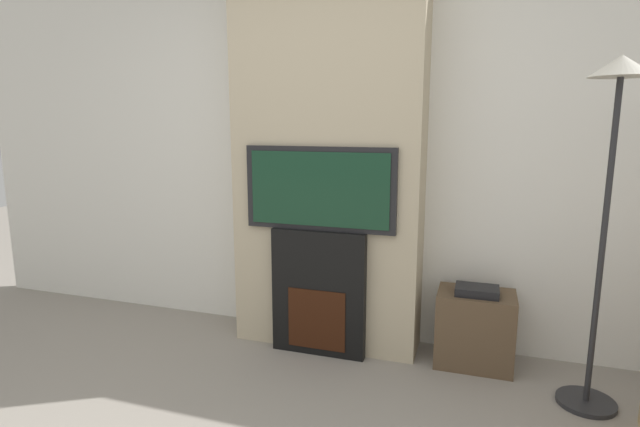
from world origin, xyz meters
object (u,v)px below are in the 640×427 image
(fireplace, at_px, (320,292))
(television, at_px, (320,189))
(floor_lamp, at_px, (612,157))
(media_stand, at_px, (475,328))

(fireplace, relative_size, television, 0.85)
(floor_lamp, relative_size, media_stand, 3.50)
(fireplace, height_order, floor_lamp, floor_lamp)
(television, distance_m, floor_lamp, 1.56)
(fireplace, bearing_deg, television, -90.00)
(television, bearing_deg, floor_lamp, -5.57)
(fireplace, distance_m, television, 0.67)
(fireplace, height_order, television, television)
(fireplace, height_order, media_stand, fireplace)
(television, bearing_deg, fireplace, 90.00)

